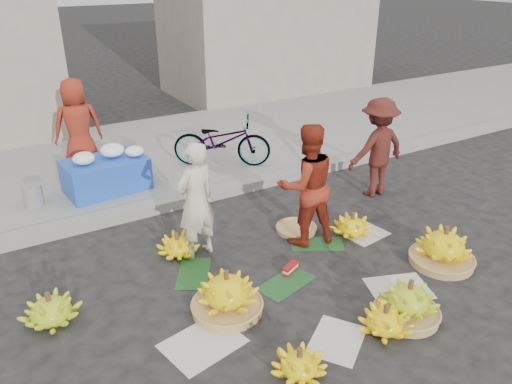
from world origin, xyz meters
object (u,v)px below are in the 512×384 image
flower_table (106,172)px  banana_bunch_4 (444,248)px  banana_bunch_0 (227,294)px  vendor_cream (196,201)px  bicycle (222,141)px

flower_table → banana_bunch_4: bearing=-58.4°
banana_bunch_0 → flower_table: flower_table is taller
banana_bunch_4 → vendor_cream: bearing=145.2°
flower_table → bicycle: 1.94m
banana_bunch_4 → vendor_cream: vendor_cream is taller
flower_table → bicycle: size_ratio=0.76×
banana_bunch_0 → bicycle: 3.74m
flower_table → vendor_cream: bearing=-82.6°
vendor_cream → flower_table: size_ratio=1.17×
banana_bunch_0 → bicycle: bearing=63.6°
banana_bunch_0 → flower_table: (-0.27, 3.31, 0.19)m
vendor_cream → banana_bunch_4: bearing=131.9°
banana_bunch_0 → bicycle: size_ratio=0.46×
banana_bunch_4 → vendor_cream: size_ratio=0.51×
banana_bunch_0 → banana_bunch_4: banana_bunch_4 is taller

